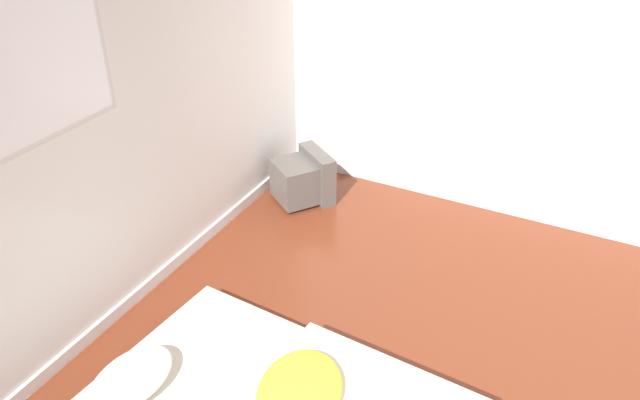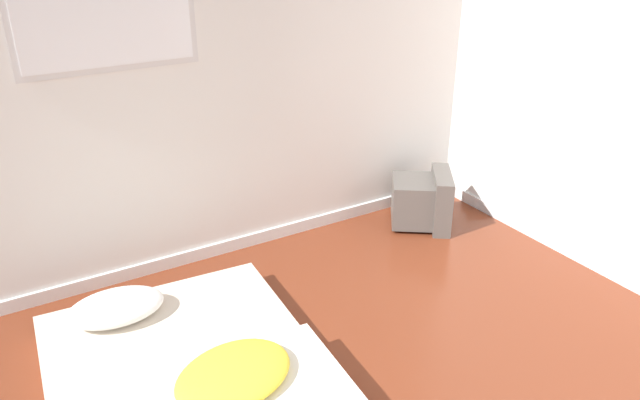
% 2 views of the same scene
% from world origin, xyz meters
% --- Properties ---
extents(wall_back, '(8.14, 0.08, 2.60)m').
position_xyz_m(wall_back, '(0.00, 2.85, 1.29)').
color(wall_back, white).
rests_on(wall_back, ground_plane).
extents(crt_tv, '(0.58, 0.58, 0.42)m').
position_xyz_m(crt_tv, '(2.30, 2.44, 0.20)').
color(crt_tv, '#56514C').
rests_on(crt_tv, ground_plane).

